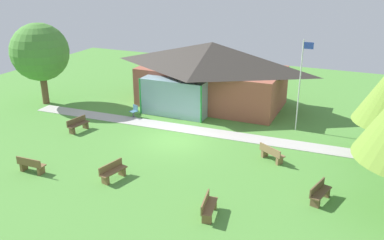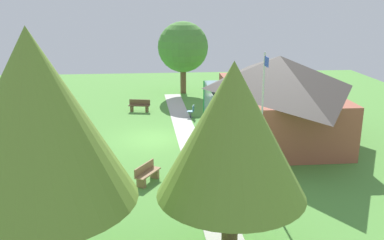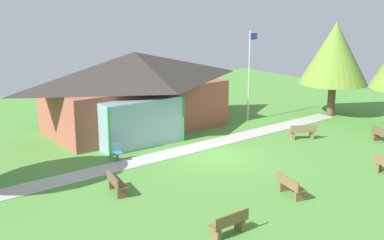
{
  "view_description": "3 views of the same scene",
  "coord_description": "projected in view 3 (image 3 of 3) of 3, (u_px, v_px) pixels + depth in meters",
  "views": [
    {
      "loc": [
        10.1,
        -20.69,
        10.0
      ],
      "look_at": [
        0.55,
        1.26,
        0.94
      ],
      "focal_mm": 39.15,
      "sensor_mm": 36.0,
      "label": 1
    },
    {
      "loc": [
        23.24,
        0.01,
        7.92
      ],
      "look_at": [
        -0.62,
        2.17,
        0.9
      ],
      "focal_mm": 39.56,
      "sensor_mm": 36.0,
      "label": 2
    },
    {
      "loc": [
        -14.92,
        -18.03,
        7.95
      ],
      "look_at": [
        0.57,
        2.88,
        1.25
      ],
      "focal_mm": 45.78,
      "sensor_mm": 36.0,
      "label": 3
    }
  ],
  "objects": [
    {
      "name": "bench_front_center",
      "position": [
        290.0,
        187.0,
        19.79
      ],
      "size": [
        0.76,
        1.56,
        0.84
      ],
      "rotation": [
        0.0,
        0.0,
        4.49
      ],
      "color": "brown",
      "rests_on": "ground_plane"
    },
    {
      "name": "tree_east_hedge",
      "position": [
        335.0,
        54.0,
        32.08
      ],
      "size": [
        4.49,
        4.49,
        6.22
      ],
      "color": "brown",
      "rests_on": "ground_plane"
    },
    {
      "name": "bench_lawn_far_right",
      "position": [
        383.0,
        136.0,
        26.82
      ],
      "size": [
        0.82,
        1.56,
        0.84
      ],
      "rotation": [
        0.0,
        0.0,
        4.45
      ],
      "color": "brown",
      "rests_on": "ground_plane"
    },
    {
      "name": "bench_mid_right",
      "position": [
        303.0,
        132.0,
        27.6
      ],
      "size": [
        1.51,
        1.16,
        0.84
      ],
      "rotation": [
        0.0,
        0.0,
        5.73
      ],
      "color": "olive",
      "rests_on": "ground_plane"
    },
    {
      "name": "bench_front_left",
      "position": [
        229.0,
        224.0,
        16.56
      ],
      "size": [
        1.51,
        0.48,
        0.84
      ],
      "rotation": [
        0.0,
        0.0,
        0.02
      ],
      "color": "brown",
      "rests_on": "ground_plane"
    },
    {
      "name": "patio_chair_west",
      "position": [
        117.0,
        153.0,
        23.95
      ],
      "size": [
        0.55,
        0.55,
        0.86
      ],
      "rotation": [
        0.0,
        0.0,
        2.83
      ],
      "color": "teal",
      "rests_on": "ground_plane"
    },
    {
      "name": "bench_mid_left",
      "position": [
        116.0,
        184.0,
        20.05
      ],
      "size": [
        0.71,
        1.56,
        0.84
      ],
      "rotation": [
        0.0,
        0.0,
        4.53
      ],
      "color": "brown",
      "rests_on": "ground_plane"
    },
    {
      "name": "pavilion",
      "position": [
        135.0,
        90.0,
        29.2
      ],
      "size": [
        11.16,
        7.18,
        4.66
      ],
      "color": "#A35642",
      "rests_on": "ground_plane"
    },
    {
      "name": "ground_plane",
      "position": [
        217.0,
        157.0,
        24.61
      ],
      "size": [
        44.0,
        44.0,
        0.0
      ],
      "primitive_type": "plane",
      "color": "#54933D"
    },
    {
      "name": "flagpole",
      "position": [
        249.0,
        72.0,
        31.0
      ],
      "size": [
        0.64,
        0.08,
        5.75
      ],
      "color": "silver",
      "rests_on": "ground_plane"
    },
    {
      "name": "footpath",
      "position": [
        195.0,
        148.0,
        26.07
      ],
      "size": [
        22.9,
        2.11,
        0.03
      ],
      "primitive_type": "cube",
      "rotation": [
        0.0,
        0.0,
        0.04
      ],
      "color": "#BCB7B2",
      "rests_on": "ground_plane"
    }
  ]
}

